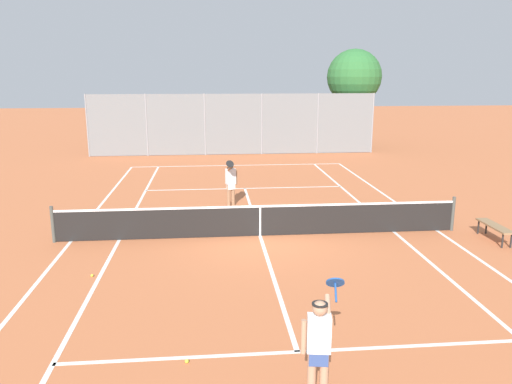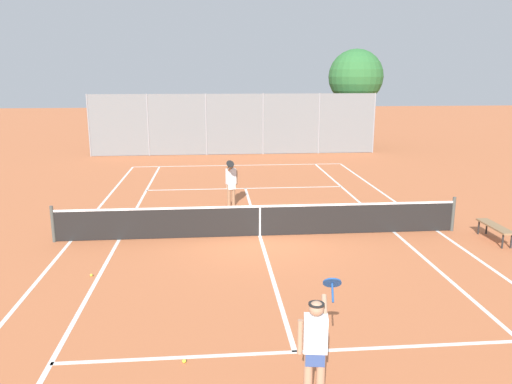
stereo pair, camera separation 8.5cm
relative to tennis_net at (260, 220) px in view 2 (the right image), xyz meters
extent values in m
plane|color=#BC663D|center=(0.00, 0.00, -0.51)|extent=(120.00, 120.00, 0.00)
cube|color=silver|center=(0.00, 11.90, -0.51)|extent=(11.00, 0.10, 0.01)
cube|color=silver|center=(-5.50, 0.00, -0.51)|extent=(0.10, 23.80, 0.01)
cube|color=silver|center=(5.50, 0.00, -0.51)|extent=(0.10, 23.80, 0.01)
cube|color=silver|center=(-4.13, 0.00, -0.51)|extent=(0.10, 23.80, 0.01)
cube|color=silver|center=(4.13, 0.00, -0.51)|extent=(0.10, 23.80, 0.01)
cube|color=silver|center=(0.00, -6.40, -0.51)|extent=(8.26, 0.10, 0.01)
cube|color=silver|center=(0.00, 6.40, -0.51)|extent=(8.26, 0.10, 0.01)
cube|color=silver|center=(0.00, 0.00, -0.51)|extent=(0.10, 12.80, 0.01)
cylinder|color=#474C47|center=(-5.95, 0.00, 0.03)|extent=(0.10, 0.10, 1.07)
cylinder|color=#474C47|center=(5.95, 0.00, 0.03)|extent=(0.10, 0.10, 1.07)
cube|color=black|center=(0.00, 0.00, -0.04)|extent=(11.90, 0.02, 0.89)
cube|color=white|center=(0.00, 0.00, 0.41)|extent=(11.90, 0.03, 0.06)
cube|color=white|center=(0.00, 0.00, -0.06)|extent=(0.05, 0.03, 0.89)
cylinder|color=tan|center=(-0.03, -7.73, -0.10)|extent=(0.13, 0.13, 0.82)
cylinder|color=tan|center=(0.15, -7.75, -0.10)|extent=(0.13, 0.13, 0.82)
cube|color=#334C8C|center=(0.06, -7.74, 0.23)|extent=(0.30, 0.22, 0.24)
cube|color=white|center=(0.06, -7.74, 0.59)|extent=(0.37, 0.25, 0.56)
sphere|color=tan|center=(0.06, -7.74, 0.98)|extent=(0.22, 0.22, 0.22)
cylinder|color=black|center=(0.06, -7.74, 1.05)|extent=(0.23, 0.23, 0.02)
cylinder|color=tan|center=(-0.16, -7.71, 0.53)|extent=(0.08, 0.08, 0.52)
cylinder|color=tan|center=(0.21, -7.62, 0.88)|extent=(0.15, 0.46, 0.35)
cylinder|color=#1E4C99|center=(0.37, -7.38, 1.04)|extent=(0.07, 0.25, 0.22)
cylinder|color=#1E4C99|center=(0.39, -7.27, 1.15)|extent=(0.31, 0.24, 0.23)
cylinder|color=#936B4C|center=(-0.62, 3.66, -0.10)|extent=(0.13, 0.13, 0.82)
cylinder|color=#936B4C|center=(-0.79, 3.59, -0.10)|extent=(0.13, 0.13, 0.82)
cube|color=white|center=(-0.71, 3.63, 0.23)|extent=(0.33, 0.27, 0.24)
cube|color=white|center=(-0.71, 3.63, 0.59)|extent=(0.39, 0.31, 0.56)
sphere|color=#936B4C|center=(-0.71, 3.63, 0.98)|extent=(0.22, 0.22, 0.22)
cylinder|color=black|center=(-0.71, 3.63, 1.05)|extent=(0.23, 0.23, 0.02)
cylinder|color=#936B4C|center=(-0.50, 3.71, 0.53)|extent=(0.08, 0.08, 0.52)
cylinder|color=#936B4C|center=(-0.77, 3.45, 0.88)|extent=(0.25, 0.45, 0.35)
cylinder|color=black|center=(-0.80, 3.16, 1.04)|extent=(0.13, 0.24, 0.22)
cylinder|color=black|center=(-0.75, 3.05, 1.15)|extent=(0.33, 0.29, 0.23)
sphere|color=#D1DB33|center=(-1.90, -6.56, -0.48)|extent=(0.07, 0.07, 0.07)
sphere|color=#D1DB33|center=(-4.31, -2.67, -0.48)|extent=(0.07, 0.07, 0.07)
cube|color=olive|center=(6.72, -1.03, -0.07)|extent=(0.36, 1.50, 0.05)
cylinder|color=#262626|center=(6.59, -1.66, -0.30)|extent=(0.05, 0.05, 0.41)
cylinder|color=#262626|center=(6.59, -0.39, -0.30)|extent=(0.05, 0.05, 0.41)
cylinder|color=#262626|center=(6.84, -1.66, -0.30)|extent=(0.05, 0.05, 0.41)
cylinder|color=#262626|center=(6.84, -0.39, -0.30)|extent=(0.05, 0.05, 0.41)
cylinder|color=gray|center=(-8.47, 15.58, 1.30)|extent=(0.08, 0.08, 3.61)
cylinder|color=gray|center=(-5.08, 15.58, 1.30)|extent=(0.08, 0.08, 3.61)
cylinder|color=gray|center=(-1.69, 15.58, 1.30)|extent=(0.08, 0.08, 3.61)
cylinder|color=gray|center=(1.69, 15.58, 1.30)|extent=(0.08, 0.08, 3.61)
cylinder|color=gray|center=(5.08, 15.58, 1.30)|extent=(0.08, 0.08, 3.61)
cylinder|color=gray|center=(8.47, 15.58, 1.30)|extent=(0.08, 0.08, 3.61)
cube|color=slate|center=(0.00, 15.58, 1.30)|extent=(16.94, 0.02, 3.57)
cylinder|color=brown|center=(7.85, 17.81, 1.16)|extent=(0.30, 0.30, 3.33)
sphere|color=#2D6B33|center=(7.85, 17.81, 4.04)|extent=(3.47, 3.47, 3.47)
sphere|color=#2D6B33|center=(7.34, 17.78, 3.61)|extent=(2.09, 2.09, 2.09)
camera|label=1|loc=(-1.45, -14.10, 4.20)|focal=35.00mm
camera|label=2|loc=(-1.36, -14.11, 4.20)|focal=35.00mm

